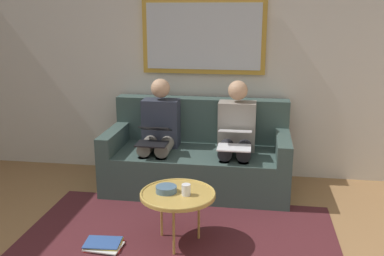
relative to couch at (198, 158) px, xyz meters
name	(u,v)px	position (x,y,z in m)	size (l,w,h in m)	color
wall_rear	(204,59)	(0.00, -0.48, 0.99)	(6.00, 0.12, 2.60)	beige
area_rug	(176,245)	(0.00, 1.27, -0.31)	(2.60, 1.80, 0.01)	#4C1E23
couch	(198,158)	(0.00, 0.00, 0.00)	(1.88, 0.90, 0.90)	#384C47
framed_mirror	(203,36)	(0.00, -0.39, 1.24)	(1.33, 0.05, 0.80)	#B7892D
coffee_table	(178,195)	(-0.01, 1.22, 0.11)	(0.60, 0.60, 0.44)	tan
cup	(186,190)	(-0.08, 1.24, 0.17)	(0.07, 0.07, 0.09)	silver
bowl	(166,189)	(0.08, 1.21, 0.15)	(0.17, 0.17, 0.05)	slate
person_left	(236,134)	(-0.40, 0.07, 0.30)	(0.38, 0.58, 1.14)	gray
laptop_white	(235,138)	(-0.40, 0.31, 0.32)	(0.32, 0.38, 0.16)	white
person_right	(159,131)	(0.40, 0.07, 0.30)	(0.38, 0.58, 1.14)	#2D3342
laptop_black	(154,135)	(0.40, 0.30, 0.32)	(0.30, 0.37, 0.16)	black
magazine_stack	(104,245)	(0.56, 1.38, -0.29)	(0.31, 0.25, 0.04)	red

